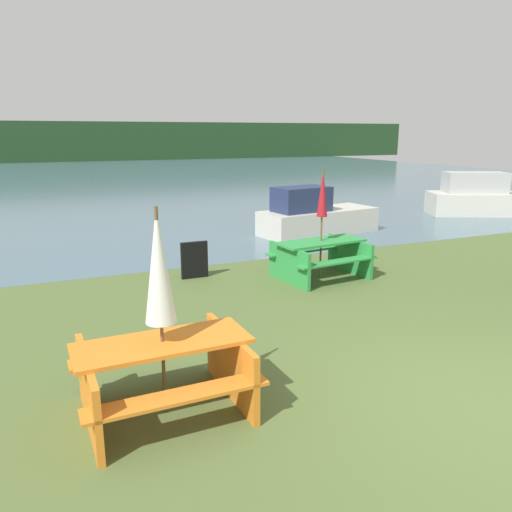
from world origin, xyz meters
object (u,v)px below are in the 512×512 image
signboard (194,260)px  umbrella_crimson (323,194)px  umbrella_white (159,267)px  boat_second (492,199)px  boat (315,216)px  picnic_table_green (321,255)px  picnic_table_orange (164,369)px

signboard → umbrella_crimson: bearing=-22.7°
umbrella_white → boat_second: umbrella_white is taller
boat → boat_second: boat_second is taller
boat_second → umbrella_crimson: bearing=-129.0°
boat_second → signboard: size_ratio=6.54×
picnic_table_green → picnic_table_orange: bearing=-137.8°
picnic_table_green → umbrella_crimson: 1.24m
picnic_table_green → umbrella_crimson: size_ratio=0.87×
umbrella_white → boat: (6.28, 7.74, -1.08)m
picnic_table_orange → picnic_table_green: 5.55m
boat → boat_second: size_ratio=0.76×
picnic_table_green → boat_second: bearing=24.9°
picnic_table_orange → umbrella_white: (0.00, 0.00, 1.11)m
umbrella_white → signboard: (1.75, 4.73, -1.22)m
picnic_table_orange → signboard: size_ratio=2.44×
picnic_table_green → umbrella_white: size_ratio=0.89×
picnic_table_green → boat: (2.17, 4.00, 0.05)m
umbrella_crimson → signboard: (-2.37, 0.99, -1.33)m
umbrella_crimson → signboard: bearing=157.3°
picnic_table_green → umbrella_white: bearing=-137.8°
umbrella_white → boat: umbrella_white is taller
picnic_table_orange → boat: 9.97m
umbrella_crimson → signboard: umbrella_crimson is taller
umbrella_white → signboard: size_ratio=2.93×
picnic_table_green → umbrella_white: umbrella_white is taller
umbrella_crimson → boat_second: size_ratio=0.45×
picnic_table_orange → umbrella_white: size_ratio=0.83×
boat → umbrella_white: bearing=-137.3°
picnic_table_orange → boat: boat is taller
signboard → boat: bearing=33.6°
picnic_table_green → boat_second: boat_second is taller
picnic_table_orange → picnic_table_green: (4.11, 3.73, -0.01)m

